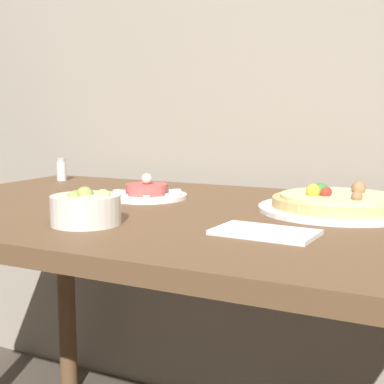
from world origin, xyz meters
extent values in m
cube|color=gray|center=(0.00, 0.96, 1.30)|extent=(8.00, 0.05, 2.60)
cube|color=brown|center=(0.00, 0.42, 0.74)|extent=(1.32, 0.84, 0.03)
cylinder|color=brown|center=(-0.60, 0.78, 0.36)|extent=(0.06, 0.06, 0.72)
cylinder|color=white|center=(0.35, 0.54, 0.76)|extent=(0.34, 0.34, 0.01)
cylinder|color=#DBB26B|center=(0.35, 0.54, 0.78)|extent=(0.28, 0.28, 0.02)
cylinder|color=beige|center=(0.35, 0.54, 0.79)|extent=(0.25, 0.25, 0.01)
sphere|color=#997047|center=(0.40, 0.48, 0.80)|extent=(0.02, 0.02, 0.02)
sphere|color=#B22D23|center=(0.33, 0.52, 0.80)|extent=(0.02, 0.02, 0.02)
sphere|color=#387F33|center=(0.32, 0.52, 0.80)|extent=(0.03, 0.03, 0.03)
sphere|color=gold|center=(0.32, 0.53, 0.80)|extent=(0.02, 0.02, 0.02)
sphere|color=gold|center=(0.30, 0.51, 0.80)|extent=(0.03, 0.03, 0.03)
sphere|color=#997047|center=(0.38, 0.60, 0.80)|extent=(0.03, 0.03, 0.03)
sphere|color=#B22D23|center=(0.33, 0.51, 0.80)|extent=(0.02, 0.02, 0.02)
cylinder|color=white|center=(-0.12, 0.52, 0.76)|extent=(0.20, 0.20, 0.01)
cylinder|color=#B2514C|center=(-0.12, 0.52, 0.78)|extent=(0.11, 0.11, 0.03)
sphere|color=silver|center=(-0.12, 0.52, 0.81)|extent=(0.03, 0.03, 0.03)
cube|color=white|center=(-0.04, 0.52, 0.77)|extent=(0.04, 0.02, 0.01)
cube|color=white|center=(-0.08, 0.58, 0.77)|extent=(0.03, 0.04, 0.01)
cube|color=white|center=(-0.16, 0.58, 0.77)|extent=(0.03, 0.04, 0.01)
cube|color=white|center=(-0.19, 0.52, 0.77)|extent=(0.04, 0.02, 0.01)
cube|color=white|center=(-0.16, 0.45, 0.77)|extent=(0.03, 0.04, 0.01)
cube|color=white|center=(-0.08, 0.45, 0.77)|extent=(0.03, 0.04, 0.01)
cylinder|color=silver|center=(-0.05, 0.19, 0.79)|extent=(0.13, 0.13, 0.06)
sphere|color=#8EA34C|center=(-0.06, 0.17, 0.81)|extent=(0.03, 0.03, 0.03)
sphere|color=#8EA34C|center=(-0.06, 0.20, 0.81)|extent=(0.04, 0.04, 0.04)
sphere|color=#B7BC70|center=(-0.02, 0.20, 0.81)|extent=(0.03, 0.03, 0.03)
sphere|color=#8EA34C|center=(-0.08, 0.19, 0.81)|extent=(0.03, 0.03, 0.03)
cube|color=white|center=(0.28, 0.25, 0.76)|extent=(0.18, 0.12, 0.01)
cylinder|color=silver|center=(-0.55, 0.71, 0.79)|extent=(0.03, 0.03, 0.06)
cylinder|color=#B2B2B7|center=(-0.55, 0.71, 0.82)|extent=(0.03, 0.03, 0.01)
camera|label=1|loc=(0.57, -0.62, 0.96)|focal=50.00mm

